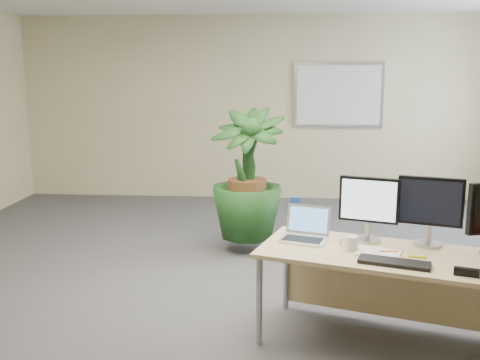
# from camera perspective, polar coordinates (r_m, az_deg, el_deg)

# --- Properties ---
(floor) EXTENTS (8.00, 8.00, 0.00)m
(floor) POSITION_cam_1_polar(r_m,az_deg,el_deg) (4.39, -0.41, -13.59)
(floor) COLOR #454449
(floor) RESTS_ON ground
(back_wall) EXTENTS (7.00, 0.04, 2.70)m
(back_wall) POSITION_cam_1_polar(r_m,az_deg,el_deg) (7.99, 1.72, 7.63)
(back_wall) COLOR #BEB686
(back_wall) RESTS_ON floor
(whiteboard) EXTENTS (1.30, 0.04, 0.95)m
(whiteboard) POSITION_cam_1_polar(r_m,az_deg,el_deg) (8.00, 10.45, 8.89)
(whiteboard) COLOR #A8A8AD
(whiteboard) RESTS_ON back_wall
(desk) EXTENTS (1.86, 1.23, 0.66)m
(desk) POSITION_cam_1_polar(r_m,az_deg,el_deg) (3.87, 15.71, -9.05)
(desk) COLOR #DAB480
(desk) RESTS_ON floor
(floor_plant) EXTENTS (1.00, 1.00, 1.50)m
(floor_plant) POSITION_cam_1_polar(r_m,az_deg,el_deg) (5.56, 0.76, -0.13)
(floor_plant) COLOR #163915
(floor_plant) RESTS_ON floor
(monitor_left) EXTENTS (0.41, 0.19, 0.46)m
(monitor_left) POSITION_cam_1_polar(r_m,az_deg,el_deg) (3.90, 13.57, -2.59)
(monitor_left) COLOR #A6A7AB
(monitor_left) RESTS_ON desk
(monitor_right) EXTENTS (0.43, 0.20, 0.49)m
(monitor_right) POSITION_cam_1_polar(r_m,az_deg,el_deg) (3.91, 19.61, -2.71)
(monitor_right) COLOR #A6A7AB
(monitor_right) RESTS_ON desk
(laptop) EXTENTS (0.40, 0.37, 0.23)m
(laptop) POSITION_cam_1_polar(r_m,az_deg,el_deg) (3.92, 6.99, -5.44)
(laptop) COLOR white
(laptop) RESTS_ON desk
(keyboard) EXTENTS (0.46, 0.28, 0.02)m
(keyboard) POSITION_cam_1_polar(r_m,az_deg,el_deg) (3.54, 16.12, -8.45)
(keyboard) COLOR black
(keyboard) RESTS_ON desk
(coffee_mug) EXTENTS (0.12, 0.09, 0.10)m
(coffee_mug) POSITION_cam_1_polar(r_m,az_deg,el_deg) (3.73, 11.72, -6.62)
(coffee_mug) COLOR silver
(coffee_mug) RESTS_ON desk
(spiral_notebook) EXTENTS (0.34, 0.30, 0.01)m
(spiral_notebook) POSITION_cam_1_polar(r_m,az_deg,el_deg) (3.71, 14.52, -7.53)
(spiral_notebook) COLOR silver
(spiral_notebook) RESTS_ON desk
(orange_pen) EXTENTS (0.13, 0.02, 0.01)m
(orange_pen) POSITION_cam_1_polar(r_m,az_deg,el_deg) (3.73, 15.58, -7.33)
(orange_pen) COLOR orange
(orange_pen) RESTS_ON spiral_notebook
(yellow_highlighter) EXTENTS (0.12, 0.04, 0.02)m
(yellow_highlighter) POSITION_cam_1_polar(r_m,az_deg,el_deg) (3.70, 18.42, -7.77)
(yellow_highlighter) COLOR #F5F319
(yellow_highlighter) RESTS_ON desk
(water_bottle) EXTENTS (0.07, 0.07, 0.27)m
(water_bottle) POSITION_cam_1_polar(r_m,az_deg,el_deg) (4.08, 5.83, -3.72)
(water_bottle) COLOR white
(water_bottle) RESTS_ON desk
(stapler) EXTENTS (0.15, 0.08, 0.05)m
(stapler) POSITION_cam_1_polar(r_m,az_deg,el_deg) (3.48, 23.01, -9.03)
(stapler) COLOR black
(stapler) RESTS_ON desk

